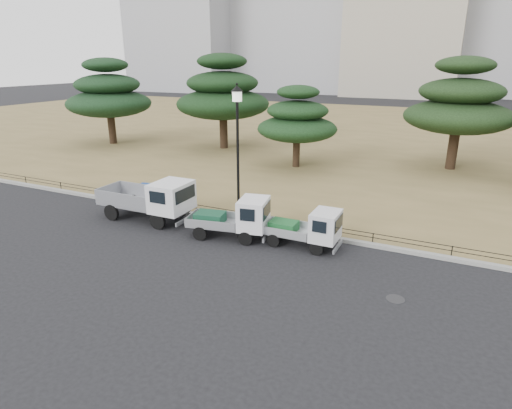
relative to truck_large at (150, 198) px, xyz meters
The scene contains 14 objects.
ground 5.45m from the truck_large, 13.46° to the right, with size 220.00×220.00×0.00m, color black.
lawn 29.83m from the truck_large, 79.97° to the left, with size 120.00×56.00×0.15m, color olive.
curb 5.46m from the truck_large, 14.66° to the left, with size 120.00×0.25×0.16m, color gray.
truck_large is the anchor object (origin of this frame).
truck_kei_front 4.63m from the truck_large, ahead, with size 3.63×2.04×1.82m.
truck_kei_rear 7.75m from the truck_large, ahead, with size 3.13×1.36×1.64m.
street_lamp 5.26m from the truck_large, 23.31° to the left, with size 0.55×0.55×6.13m.
pipe_fence 5.45m from the truck_large, 16.20° to the left, with size 38.00×0.04×0.40m.
tarp_pile 2.58m from the truck_large, 137.00° to the left, with size 1.72×1.40×1.02m.
manhole 11.99m from the truck_large, 11.80° to the right, with size 0.60×0.60×0.01m, color #2D2D30.
pine_west_far 20.89m from the truck_large, 137.81° to the left, with size 7.29×7.29×7.36m.
pine_west_near 17.43m from the truck_large, 107.71° to the left, with size 7.70×7.70×7.70m.
pine_center_left 13.07m from the truck_large, 77.85° to the left, with size 5.49×5.49×5.58m.
pine_center_right 21.08m from the truck_large, 52.78° to the left, with size 7.00×7.00×7.43m.
Camera 1 is at (7.60, -14.03, 7.33)m, focal length 30.00 mm.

